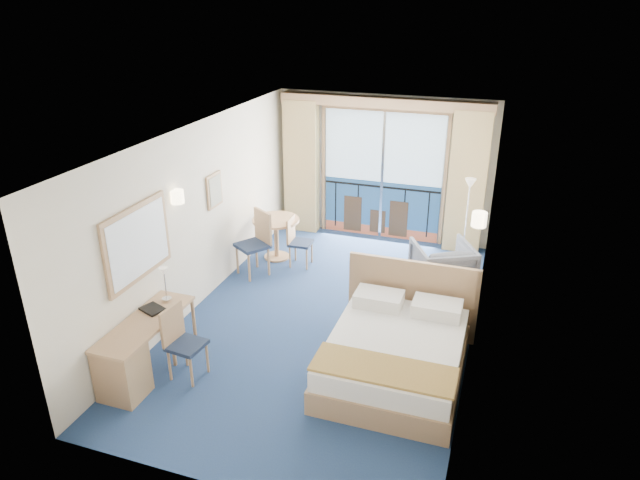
{
  "coord_description": "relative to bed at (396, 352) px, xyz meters",
  "views": [
    {
      "loc": [
        2.17,
        -6.79,
        4.36
      ],
      "look_at": [
        -0.2,
        0.2,
        1.13
      ],
      "focal_mm": 32.0,
      "sensor_mm": 36.0,
      "label": 1
    }
  ],
  "objects": [
    {
      "name": "desk_chair",
      "position": [
        -2.47,
        -0.87,
        0.21
      ],
      "size": [
        0.45,
        0.44,
        0.93
      ],
      "rotation": [
        0.0,
        0.0,
        1.46
      ],
      "color": "#1B2740",
      "rests_on": "ground"
    },
    {
      "name": "pelmet",
      "position": [
        -1.18,
        4.06,
        2.27
      ],
      "size": [
        3.8,
        0.25,
        0.18
      ],
      "primitive_type": "cube",
      "color": "tan",
      "rests_on": "room_walls"
    },
    {
      "name": "curtain_right",
      "position": [
        0.37,
        4.03,
        0.97
      ],
      "size": [
        0.65,
        0.22,
        2.55
      ],
      "primitive_type": "cube",
      "color": "tan",
      "rests_on": "room_walls"
    },
    {
      "name": "desk",
      "position": [
        -2.91,
        -1.33,
        0.08
      ],
      "size": [
        0.52,
        1.5,
        0.7
      ],
      "color": "tan",
      "rests_on": "ground"
    },
    {
      "name": "desk_lamp",
      "position": [
        -2.93,
        -0.4,
        0.74
      ],
      "size": [
        0.12,
        0.12,
        0.45
      ],
      "color": "silver",
      "rests_on": "desk"
    },
    {
      "name": "curtain_left",
      "position": [
        -2.73,
        4.03,
        0.97
      ],
      "size": [
        0.65,
        0.22,
        2.55
      ],
      "primitive_type": "cube",
      "color": "tan",
      "rests_on": "room_walls"
    },
    {
      "name": "nightstand",
      "position": [
        0.61,
        1.17,
        -0.06
      ],
      "size": [
        0.38,
        0.37,
        0.5
      ],
      "primitive_type": "cube",
      "color": "#9E7C54",
      "rests_on": "ground"
    },
    {
      "name": "sconce_right",
      "position": [
        0.76,
        0.81,
        1.54
      ],
      "size": [
        0.18,
        0.18,
        0.18
      ],
      "primitive_type": "cylinder",
      "color": "beige",
      "rests_on": "room_walls"
    },
    {
      "name": "room_walls",
      "position": [
        -1.18,
        0.96,
        1.47
      ],
      "size": [
        4.04,
        6.54,
        2.72
      ],
      "color": "beige",
      "rests_on": "ground"
    },
    {
      "name": "mirror",
      "position": [
        -3.15,
        -0.54,
        1.24
      ],
      "size": [
        0.05,
        1.25,
        0.95
      ],
      "color": "tan",
      "rests_on": "room_walls"
    },
    {
      "name": "armchair",
      "position": [
        0.24,
        2.36,
        0.09
      ],
      "size": [
        1.16,
        1.17,
        0.8
      ],
      "primitive_type": "imported",
      "rotation": [
        0.0,
        0.0,
        3.62
      ],
      "color": "#464C55",
      "rests_on": "ground"
    },
    {
      "name": "phone",
      "position": [
        0.62,
        1.13,
        0.24
      ],
      "size": [
        0.2,
        0.16,
        0.09
      ],
      "primitive_type": "cube",
      "rotation": [
        0.0,
        0.0,
        0.07
      ],
      "color": "silver",
      "rests_on": "nightstand"
    },
    {
      "name": "wall_print",
      "position": [
        -3.15,
        1.41,
        1.29
      ],
      "size": [
        0.04,
        0.42,
        0.52
      ],
      "color": "tan",
      "rests_on": "room_walls"
    },
    {
      "name": "round_table",
      "position": [
        -2.69,
        2.63,
        0.25
      ],
      "size": [
        0.82,
        0.82,
        0.74
      ],
      "color": "tan",
      "rests_on": "ground"
    },
    {
      "name": "floor",
      "position": [
        -1.18,
        0.96,
        -0.31
      ],
      "size": [
        6.5,
        6.5,
        0.0
      ],
      "primitive_type": "plane",
      "color": "navy",
      "rests_on": "ground"
    },
    {
      "name": "floor_lamp",
      "position": [
        0.45,
        3.62,
        0.82
      ],
      "size": [
        0.21,
        0.21,
        1.49
      ],
      "color": "silver",
      "rests_on": "ground"
    },
    {
      "name": "sconce_left",
      "position": [
        -3.12,
        0.36,
        1.54
      ],
      "size": [
        0.18,
        0.18,
        0.18
      ],
      "primitive_type": "cylinder",
      "color": "beige",
      "rests_on": "room_walls"
    },
    {
      "name": "folder",
      "position": [
        -2.98,
        -0.66,
        0.41
      ],
      "size": [
        0.35,
        0.31,
        0.03
      ],
      "primitive_type": "cube",
      "rotation": [
        0.0,
        0.0,
        -0.37
      ],
      "color": "black",
      "rests_on": "desk"
    },
    {
      "name": "bed",
      "position": [
        0.0,
        0.0,
        0.0
      ],
      "size": [
        1.75,
        2.09,
        1.1
      ],
      "color": "tan",
      "rests_on": "ground"
    },
    {
      "name": "table_chair_b",
      "position": [
        -2.76,
        1.98,
        0.3
      ],
      "size": [
        0.65,
        0.66,
        1.09
      ],
      "rotation": [
        0.0,
        0.0,
        -0.58
      ],
      "color": "#1B2740",
      "rests_on": "ground"
    },
    {
      "name": "balcony_door",
      "position": [
        -1.19,
        4.18,
        0.83
      ],
      "size": [
        2.36,
        0.03,
        2.52
      ],
      "color": "navy",
      "rests_on": "room_walls"
    },
    {
      "name": "table_chair_a",
      "position": [
        -2.25,
        2.48,
        0.18
      ],
      "size": [
        0.4,
        0.39,
        0.86
      ],
      "rotation": [
        0.0,
        0.0,
        1.62
      ],
      "color": "#1B2740",
      "rests_on": "ground"
    }
  ]
}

